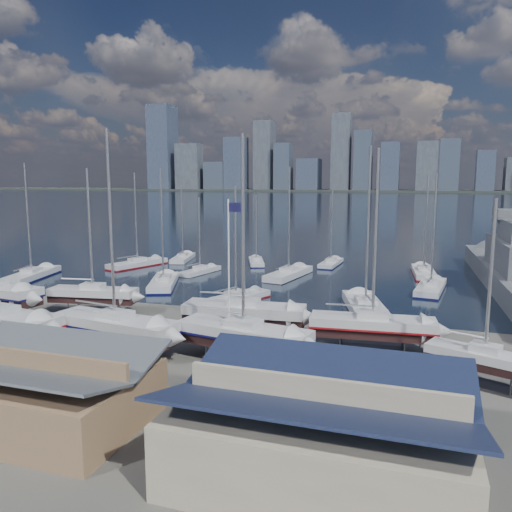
% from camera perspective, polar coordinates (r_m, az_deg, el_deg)
% --- Properties ---
extents(ground, '(1400.00, 1400.00, 0.00)m').
position_cam_1_polar(ground, '(44.34, -9.51, -9.13)').
color(ground, '#605E59').
rests_on(ground, ground).
extents(water, '(1400.00, 600.00, 0.40)m').
position_cam_1_polar(water, '(348.12, 15.00, 6.12)').
color(water, '#1A263C').
rests_on(water, ground).
extents(far_shore, '(1400.00, 80.00, 2.20)m').
position_cam_1_polar(far_shore, '(607.73, 16.46, 7.13)').
color(far_shore, '#2D332D').
rests_on(far_shore, ground).
extents(skyline, '(639.14, 43.80, 107.69)m').
position_cam_1_polar(skyline, '(602.23, 15.83, 10.77)').
color(skyline, '#475166').
rests_on(skyline, far_shore).
extents(shed_grey, '(12.60, 8.40, 4.17)m').
position_cam_1_polar(shed_grey, '(31.23, -23.72, -13.32)').
color(shed_grey, '#8C6B4C').
rests_on(shed_grey, ground).
extents(shed_blue, '(13.65, 9.45, 4.71)m').
position_cam_1_polar(shed_blue, '(24.28, 7.41, -18.44)').
color(shed_blue, '#BFB293').
rests_on(shed_blue, ground).
extents(sailboat_cradle_1, '(11.52, 4.16, 18.07)m').
position_cam_1_polar(sailboat_cradle_1, '(45.46, -27.22, -6.69)').
color(sailboat_cradle_1, '#2D2D33').
rests_on(sailboat_cradle_1, ground).
extents(sailboat_cradle_2, '(9.18, 3.84, 14.63)m').
position_cam_1_polar(sailboat_cradle_2, '(53.38, -18.13, -4.17)').
color(sailboat_cradle_2, '#2D2D33').
rests_on(sailboat_cradle_2, ground).
extents(sailboat_cradle_3, '(11.05, 4.49, 17.24)m').
position_cam_1_polar(sailboat_cradle_3, '(40.84, -15.80, -7.77)').
color(sailboat_cradle_3, '#2D2D33').
rests_on(sailboat_cradle_3, ground).
extents(sailboat_cradle_4, '(10.70, 3.87, 17.02)m').
position_cam_1_polar(sailboat_cradle_4, '(43.32, -1.37, -6.50)').
color(sailboat_cradle_4, '#2D2D33').
rests_on(sailboat_cradle_4, ground).
extents(sailboat_cradle_5, '(10.71, 4.64, 16.70)m').
position_cam_1_polar(sailboat_cradle_5, '(37.34, -1.45, -9.04)').
color(sailboat_cradle_5, '#2D2D33').
rests_on(sailboat_cradle_5, ground).
extents(sailboat_cradle_6, '(10.02, 3.68, 15.86)m').
position_cam_1_polar(sailboat_cradle_6, '(40.82, 13.15, -7.78)').
color(sailboat_cradle_6, '#2D2D33').
rests_on(sailboat_cradle_6, ground).
extents(sailboat_cradle_7, '(7.62, 4.68, 12.35)m').
position_cam_1_polar(sailboat_cradle_7, '(36.55, 24.68, -10.60)').
color(sailboat_cradle_7, '#2D2D33').
rests_on(sailboat_cradle_7, ground).
extents(sailboat_moored_0, '(5.48, 11.42, 16.46)m').
position_cam_1_polar(sailboat_moored_0, '(75.29, -24.24, -2.17)').
color(sailboat_moored_0, black).
rests_on(sailboat_moored_0, water).
extents(sailboat_moored_1, '(6.01, 10.63, 15.33)m').
position_cam_1_polar(sailboat_moored_1, '(80.39, -13.39, -1.00)').
color(sailboat_moored_1, black).
rests_on(sailboat_moored_1, water).
extents(sailboat_moored_2, '(4.39, 9.10, 13.25)m').
position_cam_1_polar(sailboat_moored_2, '(85.02, -8.35, -0.32)').
color(sailboat_moored_2, black).
rests_on(sailboat_moored_2, water).
extents(sailboat_moored_3, '(6.64, 10.85, 15.71)m').
position_cam_1_polar(sailboat_moored_3, '(64.94, -10.51, -3.17)').
color(sailboat_moored_3, black).
rests_on(sailboat_moored_3, water).
extents(sailboat_moored_4, '(3.76, 7.96, 11.60)m').
position_cam_1_polar(sailboat_moored_4, '(72.85, -6.41, -1.78)').
color(sailboat_moored_4, black).
rests_on(sailboat_moored_4, water).
extents(sailboat_moored_5, '(4.88, 8.10, 11.71)m').
position_cam_1_polar(sailboat_moored_5, '(80.52, 0.03, -0.74)').
color(sailboat_moored_5, black).
rests_on(sailboat_moored_5, water).
extents(sailboat_moored_6, '(5.95, 9.30, 13.52)m').
position_cam_1_polar(sailboat_moored_6, '(55.74, -2.31, -4.99)').
color(sailboat_moored_6, black).
rests_on(sailboat_moored_6, water).
extents(sailboat_moored_7, '(4.76, 10.95, 15.99)m').
position_cam_1_polar(sailboat_moored_7, '(69.82, 3.75, -2.21)').
color(sailboat_moored_7, black).
rests_on(sailboat_moored_7, water).
extents(sailboat_moored_8, '(2.85, 8.47, 12.47)m').
position_cam_1_polar(sailboat_moored_8, '(79.96, 8.55, -0.91)').
color(sailboat_moored_8, black).
rests_on(sailboat_moored_8, water).
extents(sailboat_moored_9, '(6.31, 12.10, 17.60)m').
position_cam_1_polar(sailboat_moored_9, '(52.54, 12.38, -6.02)').
color(sailboat_moored_9, black).
rests_on(sailboat_moored_9, water).
extents(sailboat_moored_10, '(4.09, 10.33, 15.03)m').
position_cam_1_polar(sailboat_moored_10, '(64.62, 19.33, -3.58)').
color(sailboat_moored_10, black).
rests_on(sailboat_moored_10, water).
extents(sailboat_moored_11, '(3.67, 10.18, 14.90)m').
position_cam_1_polar(sailboat_moored_11, '(74.84, 18.59, -1.92)').
color(sailboat_moored_11, black).
rests_on(sailboat_moored_11, water).
extents(car_b, '(4.09, 2.16, 1.28)m').
position_cam_1_polar(car_b, '(36.87, -18.80, -12.16)').
color(car_b, gray).
rests_on(car_b, ground).
extents(car_c, '(3.17, 5.07, 1.31)m').
position_cam_1_polar(car_c, '(38.39, -19.11, -11.32)').
color(car_c, gray).
rests_on(car_c, ground).
extents(car_d, '(3.56, 4.94, 1.33)m').
position_cam_1_polar(car_d, '(30.38, -3.30, -16.25)').
color(car_d, gray).
rests_on(car_d, ground).
extents(flagpole, '(1.07, 0.12, 12.06)m').
position_cam_1_polar(flagpole, '(37.93, -3.01, -1.23)').
color(flagpole, white).
rests_on(flagpole, ground).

